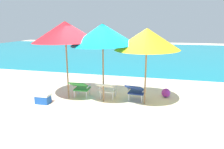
{
  "coord_description": "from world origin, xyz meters",
  "views": [
    {
      "loc": [
        1.76,
        -6.39,
        2.54
      ],
      "look_at": [
        0.0,
        0.67,
        0.75
      ],
      "focal_mm": 32.74,
      "sensor_mm": 36.0,
      "label": 1
    }
  ],
  "objects_px": {
    "lounge_chair_right": "(136,90)",
    "beach_umbrella_left": "(65,32)",
    "lounge_chair_left": "(80,87)",
    "beach_umbrella_right": "(147,39)",
    "lounge_chair_center": "(107,88)",
    "beach_umbrella_center": "(103,34)",
    "beach_ball": "(166,93)",
    "cooler_box": "(43,99)"
  },
  "relations": [
    {
      "from": "lounge_chair_right",
      "to": "beach_umbrella_left",
      "type": "xyz_separation_m",
      "value": [
        -2.33,
        -0.25,
        1.9
      ]
    },
    {
      "from": "lounge_chair_left",
      "to": "beach_umbrella_right",
      "type": "xyz_separation_m",
      "value": [
        2.25,
        -0.03,
        1.7
      ]
    },
    {
      "from": "lounge_chair_left",
      "to": "lounge_chair_right",
      "type": "bearing_deg",
      "value": 2.75
    },
    {
      "from": "lounge_chair_left",
      "to": "lounge_chair_center",
      "type": "relative_size",
      "value": 1.03
    },
    {
      "from": "lounge_chair_right",
      "to": "beach_umbrella_center",
      "type": "bearing_deg",
      "value": -166.76
    },
    {
      "from": "lounge_chair_right",
      "to": "beach_umbrella_center",
      "type": "distance_m",
      "value": 2.13
    },
    {
      "from": "beach_umbrella_left",
      "to": "lounge_chair_right",
      "type": "bearing_deg",
      "value": 6.09
    },
    {
      "from": "beach_umbrella_center",
      "to": "beach_ball",
      "type": "relative_size",
      "value": 9.34
    },
    {
      "from": "beach_umbrella_left",
      "to": "beach_ball",
      "type": "relative_size",
      "value": 9.42
    },
    {
      "from": "lounge_chair_center",
      "to": "beach_umbrella_right",
      "type": "bearing_deg",
      "value": -3.99
    },
    {
      "from": "beach_umbrella_left",
      "to": "beach_ball",
      "type": "distance_m",
      "value": 4.07
    },
    {
      "from": "beach_umbrella_right",
      "to": "beach_ball",
      "type": "distance_m",
      "value": 2.23
    },
    {
      "from": "lounge_chair_right",
      "to": "lounge_chair_left",
      "type": "bearing_deg",
      "value": -177.25
    },
    {
      "from": "beach_umbrella_center",
      "to": "cooler_box",
      "type": "xyz_separation_m",
      "value": [
        -1.89,
        -0.63,
        -2.08
      ]
    },
    {
      "from": "lounge_chair_right",
      "to": "beach_umbrella_left",
      "type": "relative_size",
      "value": 0.31
    },
    {
      "from": "lounge_chair_left",
      "to": "cooler_box",
      "type": "relative_size",
      "value": 1.91
    },
    {
      "from": "cooler_box",
      "to": "beach_ball",
      "type": "bearing_deg",
      "value": 22.02
    },
    {
      "from": "beach_ball",
      "to": "lounge_chair_left",
      "type": "bearing_deg",
      "value": -164.56
    },
    {
      "from": "beach_umbrella_left",
      "to": "beach_umbrella_right",
      "type": "distance_m",
      "value": 2.65
    },
    {
      "from": "lounge_chair_center",
      "to": "beach_umbrella_left",
      "type": "bearing_deg",
      "value": -170.93
    },
    {
      "from": "lounge_chair_left",
      "to": "beach_ball",
      "type": "distance_m",
      "value": 3.05
    },
    {
      "from": "lounge_chair_right",
      "to": "beach_umbrella_left",
      "type": "height_order",
      "value": "beach_umbrella_left"
    },
    {
      "from": "lounge_chair_right",
      "to": "beach_umbrella_center",
      "type": "xyz_separation_m",
      "value": [
        -1.05,
        -0.25,
        1.84
      ]
    },
    {
      "from": "lounge_chair_center",
      "to": "lounge_chair_right",
      "type": "relative_size",
      "value": 0.96
    },
    {
      "from": "beach_umbrella_left",
      "to": "beach_umbrella_center",
      "type": "bearing_deg",
      "value": 0.05
    },
    {
      "from": "lounge_chair_left",
      "to": "beach_umbrella_right",
      "type": "distance_m",
      "value": 2.82
    },
    {
      "from": "lounge_chair_center",
      "to": "beach_ball",
      "type": "distance_m",
      "value": 2.14
    },
    {
      "from": "beach_umbrella_left",
      "to": "beach_ball",
      "type": "bearing_deg",
      "value": 16.19
    },
    {
      "from": "beach_umbrella_center",
      "to": "lounge_chair_center",
      "type": "bearing_deg",
      "value": 74.94
    },
    {
      "from": "lounge_chair_right",
      "to": "beach_umbrella_left",
      "type": "distance_m",
      "value": 3.01
    },
    {
      "from": "lounge_chair_center",
      "to": "cooler_box",
      "type": "bearing_deg",
      "value": -156.66
    },
    {
      "from": "lounge_chair_right",
      "to": "beach_ball",
      "type": "xyz_separation_m",
      "value": [
        1.0,
        0.72,
        -0.25
      ]
    },
    {
      "from": "beach_umbrella_center",
      "to": "beach_umbrella_right",
      "type": "bearing_deg",
      "value": 5.04
    },
    {
      "from": "lounge_chair_center",
      "to": "beach_ball",
      "type": "relative_size",
      "value": 2.81
    },
    {
      "from": "lounge_chair_center",
      "to": "lounge_chair_right",
      "type": "xyz_separation_m",
      "value": [
        0.99,
        0.04,
        0.0
      ]
    },
    {
      "from": "lounge_chair_right",
      "to": "beach_umbrella_center",
      "type": "relative_size",
      "value": 0.32
    },
    {
      "from": "beach_umbrella_center",
      "to": "beach_umbrella_right",
      "type": "distance_m",
      "value": 1.38
    },
    {
      "from": "lounge_chair_left",
      "to": "beach_umbrella_right",
      "type": "height_order",
      "value": "beach_umbrella_right"
    },
    {
      "from": "beach_umbrella_right",
      "to": "beach_umbrella_left",
      "type": "bearing_deg",
      "value": -177.37
    },
    {
      "from": "beach_umbrella_left",
      "to": "cooler_box",
      "type": "relative_size",
      "value": 6.22
    },
    {
      "from": "beach_umbrella_left",
      "to": "beach_umbrella_right",
      "type": "relative_size",
      "value": 1.05
    },
    {
      "from": "beach_umbrella_right",
      "to": "cooler_box",
      "type": "xyz_separation_m",
      "value": [
        -3.26,
        -0.75,
        -1.94
      ]
    }
  ]
}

